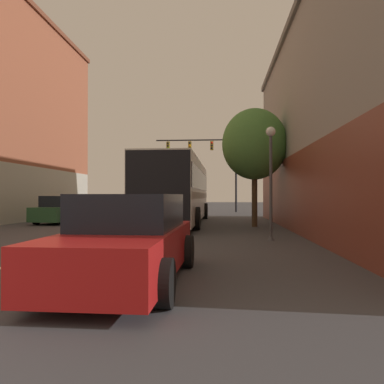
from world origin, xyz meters
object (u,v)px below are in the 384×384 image
Objects in this scene: bus at (178,189)px; street_tree_near at (254,144)px; parked_car_left_near at (65,210)px; street_lamp at (271,173)px; traffic_signal_gantry at (210,156)px; hatchback_foreground at (129,240)px; parked_car_left_mid at (101,207)px.

street_tree_near is (3.90, -1.84, 2.11)m from bus.
parked_car_left_near is 12.55m from street_lamp.
street_lamp is (2.64, -21.08, -2.79)m from traffic_signal_gantry.
bus is 4.80m from street_tree_near.
hatchback_foreground is 0.62× the size of traffic_signal_gantry.
parked_car_left_near is at bearing 90.97° from bus.
traffic_signal_gantry is at bearing -21.64° from parked_car_left_near.
hatchback_foreground is at bearing -117.87° from street_lamp.
bus is 2.73× the size of hatchback_foreground.
traffic_signal_gantry is (1.31, 13.76, 3.19)m from bus.
traffic_signal_gantry is 15.85m from street_tree_near.
hatchback_foreground is 20.82m from parked_car_left_mid.
parked_car_left_mid is (-0.06, 6.22, 0.01)m from parked_car_left_near.
traffic_signal_gantry is 21.43m from street_lamp.
hatchback_foreground is at bearing -105.43° from street_tree_near.
street_lamp is at bearing -82.87° from traffic_signal_gantry.
hatchback_foreground reaches higher than parked_car_left_mid.
parked_car_left_near is 16.30m from traffic_signal_gantry.
bus is at bearing 118.34° from street_lamp.
bus is at bearing 4.04° from hatchback_foreground.
bus is 1.70× the size of traffic_signal_gantry.
traffic_signal_gantry reaches higher than street_lamp.
hatchback_foreground is at bearing -176.68° from bus.
street_lamp is at bearing -89.53° from street_tree_near.
traffic_signal_gantry reaches higher than hatchback_foreground.
parked_car_left_mid is 1.19× the size of street_lamp.
street_lamp is (3.26, 6.16, 1.51)m from hatchback_foreground.
street_tree_near is (2.59, -15.60, -1.09)m from traffic_signal_gantry.
parked_car_left_mid is at bearing 7.32° from parked_car_left_near.
hatchback_foreground reaches higher than parked_car_left_near.
street_lamp is (3.95, -7.32, 0.40)m from bus.
traffic_signal_gantry is at bearing 99.43° from street_tree_near.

